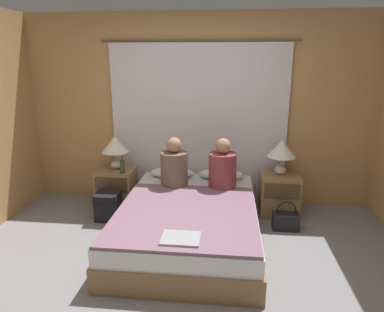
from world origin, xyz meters
TOP-DOWN VIEW (x-y plane):
  - ground_plane at (0.00, 0.00)m, footprint 16.00×16.00m
  - wall_back at (0.00, 1.86)m, footprint 4.69×0.06m
  - curtain_panel at (0.00, 1.79)m, footprint 2.52×0.02m
  - bed at (0.00, 0.70)m, footprint 1.46×2.07m
  - nightstand_left at (-1.06, 1.47)m, footprint 0.48×0.42m
  - nightstand_right at (1.06, 1.47)m, footprint 0.48×0.42m
  - lamp_left at (-1.06, 1.52)m, footprint 0.35×0.35m
  - lamp_right at (1.06, 1.52)m, footprint 0.35×0.35m
  - pillow_left at (-0.32, 1.56)m, footprint 0.57×0.29m
  - pillow_right at (0.32, 1.56)m, footprint 0.57×0.29m
  - blanket_on_bed at (0.00, 0.44)m, footprint 1.40×1.49m
  - person_left_in_bed at (-0.24, 1.22)m, footprint 0.33×0.33m
  - person_right_in_bed at (0.34, 1.22)m, footprint 0.33×0.33m
  - beer_bottle_on_left_stand at (-0.92, 1.35)m, footprint 0.06×0.06m
  - laptop_on_bed at (0.02, -0.10)m, footprint 0.33×0.25m
  - backpack_on_floor at (-1.05, 1.08)m, footprint 0.28×0.28m
  - handbag_on_floor at (1.09, 1.05)m, footprint 0.30×0.16m

SIDE VIEW (x-z plane):
  - ground_plane at x=0.00m, z-range 0.00..0.00m
  - handbag_on_floor at x=1.09m, z-range -0.07..0.29m
  - backpack_on_floor at x=-1.05m, z-range 0.02..0.37m
  - bed at x=0.00m, z-range 0.00..0.41m
  - nightstand_left at x=-1.06m, z-range 0.00..0.52m
  - nightstand_right at x=1.06m, z-range 0.00..0.52m
  - blanket_on_bed at x=0.00m, z-range 0.42..0.45m
  - laptop_on_bed at x=0.02m, z-range 0.45..0.46m
  - pillow_left at x=-0.32m, z-range 0.42..0.54m
  - pillow_right at x=0.32m, z-range 0.42..0.54m
  - beer_bottle_on_left_stand at x=-0.92m, z-range 0.49..0.72m
  - person_left_in_bed at x=-0.24m, z-range 0.36..0.97m
  - person_right_in_bed at x=0.34m, z-range 0.36..0.97m
  - lamp_left at x=-1.06m, z-range 0.61..1.05m
  - lamp_right at x=1.06m, z-range 0.61..1.05m
  - curtain_panel at x=0.00m, z-range 0.00..2.15m
  - wall_back at x=0.00m, z-range 0.00..2.50m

